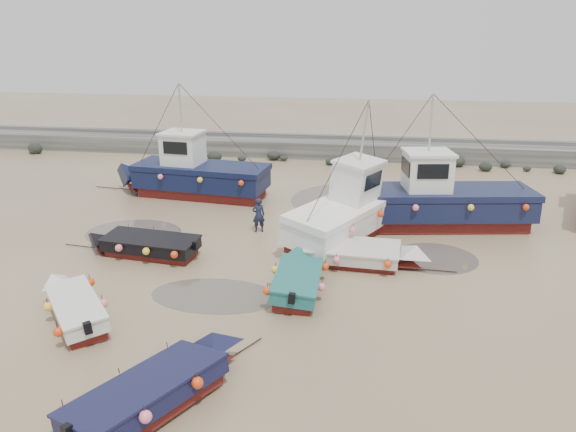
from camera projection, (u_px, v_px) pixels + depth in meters
name	position (u px, v px, depth m)	size (l,w,h in m)	color
ground	(307.00, 285.00, 20.64)	(120.00, 120.00, 0.00)	tan
seawall	(346.00, 150.00, 41.04)	(60.00, 4.92, 1.50)	slate
puddle_a	(215.00, 295.00, 19.86)	(4.61, 4.61, 0.01)	brown
puddle_b	(435.00, 258.00, 23.13)	(3.51, 3.51, 0.01)	brown
puddle_c	(134.00, 233.00, 26.01)	(4.45, 4.45, 0.01)	brown
puddle_d	(344.00, 200.00, 31.00)	(5.88, 5.88, 0.01)	brown
dinghy_0	(75.00, 303.00, 18.13)	(4.19, 4.84, 1.43)	maroon
dinghy_1	(160.00, 386.00, 13.90)	(3.82, 6.02, 1.43)	maroon
dinghy_2	(297.00, 276.00, 20.08)	(2.06, 5.64, 1.43)	maroon
dinghy_4	(143.00, 243.00, 23.29)	(6.33, 2.45, 1.43)	maroon
dinghy_5	(361.00, 252.00, 22.28)	(6.08, 2.39, 1.43)	maroon
cabin_boat_0	(191.00, 173.00, 31.44)	(10.70, 3.81, 6.22)	maroon
cabin_boat_1	(347.00, 210.00, 24.82)	(5.33, 9.00, 6.22)	maroon
cabin_boat_2	(434.00, 200.00, 26.47)	(11.17, 4.37, 6.22)	maroon
person	(259.00, 232.00, 26.16)	(0.59, 0.39, 1.63)	#171E36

